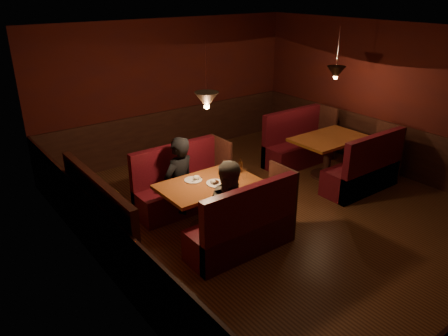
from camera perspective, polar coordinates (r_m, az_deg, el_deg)
room at (r=6.81m, az=5.92°, el=1.43°), size 6.02×7.02×2.92m
main_table at (r=6.62m, az=-1.98°, el=-3.30°), size 1.47×0.90×1.03m
main_bench_far at (r=7.37m, az=-5.59°, el=-2.73°), size 1.62×0.58×1.11m
main_bench_near at (r=6.17m, az=2.71°, el=-8.16°), size 1.62×0.58×1.11m
second_table at (r=8.70m, az=13.48°, el=2.62°), size 1.43×0.92×0.81m
second_bench_far at (r=9.34m, az=9.49°, el=2.79°), size 1.59×0.59×1.13m
second_bench_near at (r=8.34m, az=17.92°, el=-0.57°), size 1.59×0.59×1.13m
diner_a at (r=6.94m, az=-5.96°, el=0.11°), size 0.71×0.56×1.71m
diner_b at (r=6.10m, az=1.05°, el=-3.39°), size 0.84×0.67×1.66m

